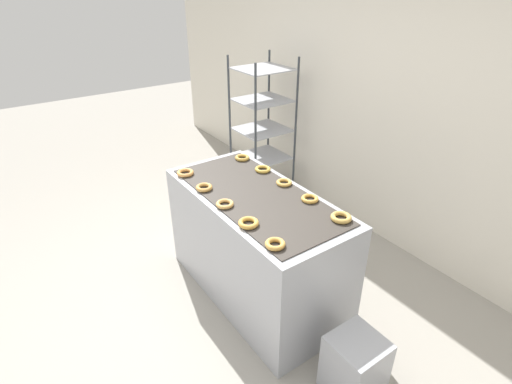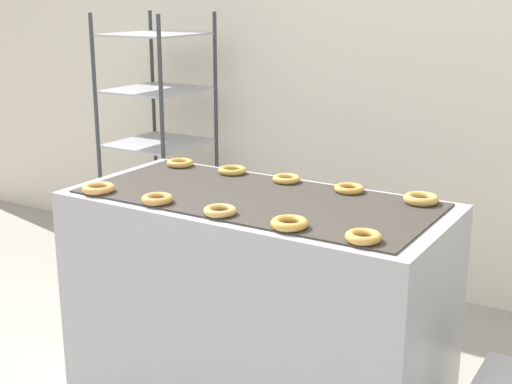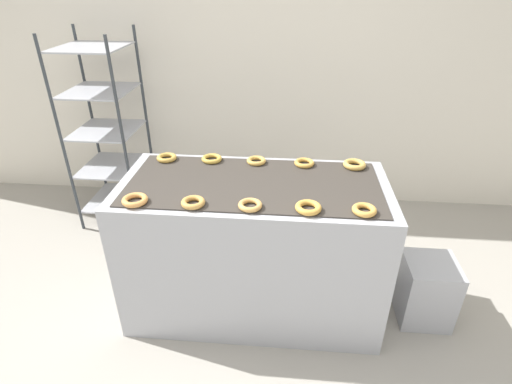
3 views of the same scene
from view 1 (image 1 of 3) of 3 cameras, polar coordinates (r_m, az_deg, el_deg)
The scene contains 15 objects.
ground_plane at distance 3.24m, azimuth -9.43°, elevation -17.83°, with size 14.00×14.00×0.00m, color #9E998E.
wall_back at distance 3.75m, azimuth 19.75°, elevation 12.66°, with size 8.00×0.05×2.80m.
fryer_machine at distance 3.16m, azimuth -0.00°, elevation -7.64°, with size 1.55×0.74×0.92m.
baking_rack_cart at distance 4.48m, azimuth 0.92°, elevation 8.90°, with size 0.52×0.56×1.60m.
glaze_bin at distance 2.75m, azimuth 13.91°, elevation -22.97°, with size 0.31×0.31×0.43m.
donut_near_leftmost at distance 3.25m, azimuth -10.07°, elevation 2.73°, with size 0.13×0.13×0.03m, color #DB964D.
donut_near_left at distance 3.00m, azimuth -7.43°, elevation 0.65°, with size 0.12×0.12×0.03m, color #C79147.
donut_near_center at distance 2.78m, azimuth -4.48°, elevation -1.72°, with size 0.12×0.12×0.03m, color tan.
donut_near_right at distance 2.56m, azimuth -1.08°, elevation -4.44°, with size 0.13×0.13×0.03m, color gold.
donut_near_rightmost at distance 2.38m, azimuth 2.75°, elevation -7.43°, with size 0.12×0.12×0.03m, color gold.
donut_far_leftmost at distance 3.47m, azimuth -1.98°, elevation 4.92°, with size 0.13×0.13×0.03m, color gold.
donut_far_left at distance 3.26m, azimuth 0.98°, elevation 3.28°, with size 0.13×0.13×0.03m, color gold.
donut_far_center at distance 3.06m, azimuth 4.03°, elevation 1.36°, with size 0.12×0.12×0.03m, color gold.
donut_far_right at distance 2.86m, azimuth 7.70°, elevation -0.95°, with size 0.12×0.12×0.03m, color gold.
donut_far_rightmost at distance 2.67m, azimuth 12.06°, elevation -3.58°, with size 0.14×0.14×0.03m, color gold.
Camera 1 is at (2.08, -0.84, 2.34)m, focal length 28.00 mm.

